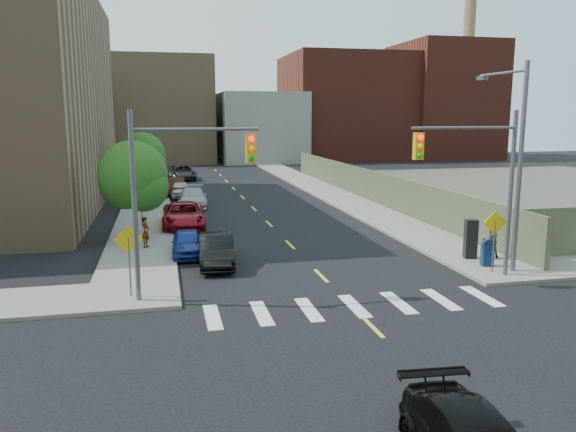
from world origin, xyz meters
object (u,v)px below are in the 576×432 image
parked_car_red (184,215)px  parked_car_grey (182,173)px  mailbox (487,253)px  parked_car_silver (193,197)px  parked_car_blue (187,243)px  payphone (471,239)px  parked_car_maroon (175,187)px  parked_car_white (180,189)px  pedestrian_east (491,241)px  pedestrian_west (146,232)px  parked_car_black (217,250)px

parked_car_red → parked_car_grey: (0.87, 26.26, 0.01)m
mailbox → parked_car_red: bearing=145.7°
parked_car_silver → parked_car_blue: bearing=-91.4°
payphone → parked_car_maroon: bearing=128.9°
parked_car_blue → parked_car_maroon: size_ratio=0.81×
parked_car_white → parked_car_grey: parked_car_grey is taller
parked_car_maroon → payphone: bearing=-59.3°
parked_car_red → parked_car_silver: parked_car_red is taller
parked_car_red → pedestrian_east: (13.85, -11.26, 0.20)m
parked_car_silver → payphone: 22.37m
parked_car_grey → parked_car_maroon: bearing=-99.7°
parked_car_silver → parked_car_white: parked_car_silver is taller
parked_car_blue → mailbox: size_ratio=3.05×
parked_car_grey → pedestrian_west: bearing=-100.1°
parked_car_silver → parked_car_grey: 18.49m
parked_car_black → payphone: 11.87m
parked_car_blue → parked_car_red: parked_car_red is taller
parked_car_red → mailbox: parked_car_red is taller
parked_car_blue → pedestrian_west: 2.57m
parked_car_maroon → mailbox: size_ratio=3.76×
parked_car_silver → mailbox: (11.87, -20.40, 0.00)m
parked_car_red → parked_car_white: parked_car_red is taller
parked_car_silver → parked_car_grey: parked_car_grey is taller
parked_car_maroon → payphone: (13.02, -25.28, 0.32)m
parked_car_black → parked_car_white: 22.31m
mailbox → parked_car_black: bearing=174.5°
parked_car_silver → mailbox: bearing=-57.1°
parked_car_blue → parked_car_white: (0.34, 20.14, 0.05)m
parked_car_white → parked_car_grey: 13.32m
parked_car_red → parked_car_silver: (0.96, 7.77, -0.03)m
parked_car_black → mailbox: (11.72, -3.30, 0.02)m
mailbox → parked_car_maroon: bearing=126.2°
parked_car_silver → payphone: bearing=-55.2°
parked_car_maroon → parked_car_grey: (1.05, 12.17, 0.02)m
parked_car_black → parked_car_maroon: parked_car_maroon is taller
parked_car_blue → parked_car_grey: size_ratio=0.67×
parked_car_blue → parked_car_grey: bearing=90.1°
parked_car_white → mailbox: 28.53m
parked_car_white → mailbox: bearing=-63.6°
pedestrian_east → parked_car_grey: bearing=-56.3°
parked_car_black → pedestrian_east: size_ratio=2.68×
pedestrian_west → pedestrian_east: pedestrian_east is taller
parked_car_maroon → pedestrian_east: pedestrian_east is taller
parked_car_blue → parked_car_black: bearing=-58.4°
parked_car_silver → parked_car_maroon: 6.43m
parked_car_blue → mailbox: bearing=-21.0°
mailbox → payphone: 1.48m
pedestrian_west → pedestrian_east: 16.94m
parked_car_black → payphone: payphone is taller
parked_car_maroon → pedestrian_east: 28.98m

